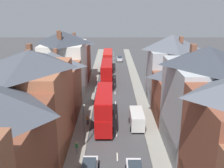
{
  "coord_description": "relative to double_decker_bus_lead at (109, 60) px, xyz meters",
  "views": [
    {
      "loc": [
        -0.64,
        -15.94,
        17.93
      ],
      "look_at": [
        -0.82,
        35.5,
        2.08
      ],
      "focal_mm": 42.0,
      "sensor_mm": 36.0,
      "label": 1
    }
  ],
  "objects": [
    {
      "name": "pavement_left",
      "position": [
        -3.29,
        -17.78,
        -2.75
      ],
      "size": [
        2.2,
        104.0,
        0.14
      ],
      "primitive_type": "cube",
      "color": "gray",
      "rests_on": "ground"
    },
    {
      "name": "pavement_right",
      "position": [
        6.91,
        -17.78,
        -2.75
      ],
      "size": [
        2.2,
        104.0,
        0.14
      ],
      "primitive_type": "cube",
      "color": "gray",
      "rests_on": "ground"
    },
    {
      "name": "centre_line_dashes",
      "position": [
        1.81,
        -19.78,
        -2.81
      ],
      "size": [
        0.14,
        97.8,
        0.01
      ],
      "color": "silver",
      "rests_on": "ground"
    },
    {
      "name": "terrace_row_left",
      "position": [
        -8.38,
        -37.58,
        3.41
      ],
      "size": [
        8.0,
        63.59,
        14.29
      ],
      "color": "brown",
      "rests_on": "ground"
    },
    {
      "name": "terrace_row_right",
      "position": [
        11.99,
        -44.12,
        3.28
      ],
      "size": [
        8.0,
        46.01,
        13.39
      ],
      "color": "brown",
      "rests_on": "ground"
    },
    {
      "name": "double_decker_bus_lead",
      "position": [
        0.0,
        0.0,
        0.0
      ],
      "size": [
        2.74,
        10.8,
        5.3
      ],
      "color": "red",
      "rests_on": "ground"
    },
    {
      "name": "double_decker_bus_mid_street",
      "position": [
        0.0,
        -34.73,
        0.0
      ],
      "size": [
        2.74,
        10.8,
        5.3
      ],
      "color": "#B70F0F",
      "rests_on": "ground"
    },
    {
      "name": "double_decker_bus_far_approaching",
      "position": [
        0.0,
        -14.14,
        0.0
      ],
      "size": [
        2.74,
        10.8,
        5.3
      ],
      "color": "#B70F0F",
      "rests_on": "ground"
    },
    {
      "name": "car_near_blue",
      "position": [
        -1.29,
        -17.05,
        -2.02
      ],
      "size": [
        1.9,
        4.0,
        1.58
      ],
      "color": "gray",
      "rests_on": "ground"
    },
    {
      "name": "car_parked_left_a",
      "position": [
        0.01,
        9.87,
        -2.01
      ],
      "size": [
        1.9,
        4.1,
        1.61
      ],
      "color": "maroon",
      "rests_on": "ground"
    },
    {
      "name": "car_mid_black",
      "position": [
        -1.29,
        -24.52,
        -2.01
      ],
      "size": [
        1.9,
        4.43,
        1.6
      ],
      "color": "#4C515B",
      "rests_on": "ground"
    },
    {
      "name": "car_parked_left_b",
      "position": [
        3.61,
        11.81,
        -1.97
      ],
      "size": [
        1.9,
        3.85,
        1.7
      ],
      "color": "silver",
      "rests_on": "ground"
    },
    {
      "name": "car_mid_white",
      "position": [
        -1.29,
        -47.34,
        -1.97
      ],
      "size": [
        1.9,
        4.09,
        1.69
      ],
      "color": "silver",
      "rests_on": "ground"
    },
    {
      "name": "delivery_van",
      "position": [
        4.91,
        -35.55,
        -1.48
      ],
      "size": [
        2.2,
        5.2,
        2.41
      ],
      "color": "silver",
      "rests_on": "ground"
    },
    {
      "name": "pedestrian_near_right",
      "position": [
        -3.19,
        -43.24,
        -1.78
      ],
      "size": [
        0.36,
        0.22,
        1.61
      ],
      "color": "gray",
      "rests_on": "pavement_left"
    },
    {
      "name": "pedestrian_mid_left",
      "position": [
        -2.56,
        -35.19,
        -1.78
      ],
      "size": [
        0.36,
        0.22,
        1.61
      ],
      "color": "#23232D",
      "rests_on": "pavement_left"
    },
    {
      "name": "street_lamp",
      "position": [
        -2.44,
        -40.97,
        0.43
      ],
      "size": [
        0.2,
        1.12,
        5.5
      ],
      "color": "black",
      "rests_on": "ground"
    }
  ]
}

